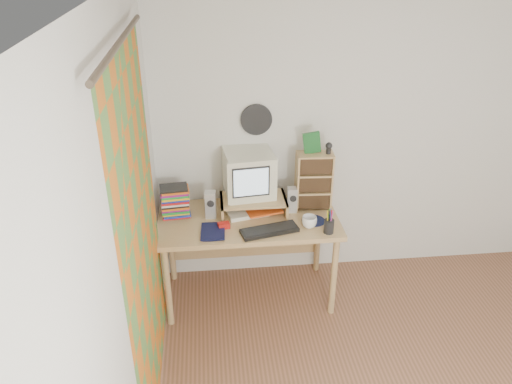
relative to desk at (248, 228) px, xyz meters
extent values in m
plane|color=silver|center=(1.03, 0.31, 0.63)|extent=(3.50, 0.00, 3.50)
plane|color=silver|center=(-0.72, -1.44, 0.63)|extent=(0.00, 3.50, 3.50)
plane|color=#C2631B|center=(-0.68, -0.96, 0.53)|extent=(0.00, 2.20, 2.20)
cylinder|color=black|center=(0.10, 0.29, 0.81)|extent=(0.25, 0.02, 0.25)
cube|color=tan|center=(0.00, -0.06, 0.11)|extent=(1.40, 0.70, 0.04)
cube|color=tan|center=(0.00, 0.27, -0.24)|extent=(1.33, 0.02, 0.41)
cylinder|color=tan|center=(-0.64, -0.35, -0.26)|extent=(0.05, 0.05, 0.71)
cylinder|color=tan|center=(0.64, -0.35, -0.26)|extent=(0.05, 0.05, 0.71)
cylinder|color=tan|center=(-0.64, 0.23, -0.26)|extent=(0.05, 0.05, 0.71)
cylinder|color=tan|center=(0.64, 0.23, -0.26)|extent=(0.05, 0.05, 0.71)
cube|color=tan|center=(-0.20, 0.04, 0.19)|extent=(0.02, 0.30, 0.12)
cube|color=tan|center=(0.30, 0.04, 0.19)|extent=(0.02, 0.30, 0.12)
cube|color=tan|center=(0.05, 0.04, 0.24)|extent=(0.52, 0.30, 0.02)
cube|color=silver|center=(0.02, 0.09, 0.43)|extent=(0.41, 0.41, 0.35)
cube|color=silver|center=(-0.29, -0.01, 0.24)|extent=(0.09, 0.09, 0.22)
cube|color=silver|center=(0.36, 0.01, 0.24)|extent=(0.09, 0.09, 0.21)
cube|color=black|center=(0.14, -0.28, 0.15)|extent=(0.45, 0.24, 0.03)
cube|color=tan|center=(0.53, 0.06, 0.37)|extent=(0.29, 0.17, 0.47)
imported|color=white|center=(0.45, -0.24, 0.18)|extent=(0.14, 0.14, 0.09)
imported|color=#0F1237|center=(-0.37, -0.24, 0.16)|extent=(0.22, 0.17, 0.04)
cylinder|color=#101C36|center=(0.50, -0.16, 0.14)|extent=(0.20, 0.20, 0.00)
cube|color=red|center=(-0.20, -0.19, 0.16)|extent=(0.10, 0.07, 0.04)
cube|color=#1A5B27|center=(0.50, 0.08, 0.69)|extent=(0.13, 0.03, 0.17)
camera|label=1|loc=(-0.28, -3.40, 2.12)|focal=35.00mm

